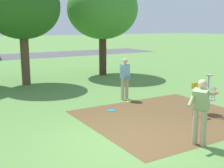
{
  "coord_description": "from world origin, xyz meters",
  "views": [
    {
      "loc": [
        -4.02,
        -6.12,
        3.03
      ],
      "look_at": [
        1.21,
        2.62,
        1.0
      ],
      "focal_mm": 47.47,
      "sensor_mm": 36.0,
      "label": 1
    }
  ],
  "objects": [
    {
      "name": "player_waiting_left",
      "position": [
        2.56,
        3.85,
        0.97
      ],
      "size": [
        0.48,
        0.42,
        1.71
      ],
      "color": "tan",
      "rests_on": "ground"
    },
    {
      "name": "player_throwing",
      "position": [
        1.58,
        -1.11,
        0.99
      ],
      "size": [
        1.17,
        0.49,
        1.71
      ],
      "color": "tan",
      "rests_on": "ground"
    },
    {
      "name": "ground_plane",
      "position": [
        0.0,
        0.0,
        0.0
      ],
      "size": [
        160.0,
        160.0,
        0.0
      ],
      "primitive_type": "plane",
      "color": "#5B8942"
    },
    {
      "name": "disc_golf_basket",
      "position": [
        3.81,
        0.68,
        0.75
      ],
      "size": [
        0.98,
        0.58,
        1.39
      ],
      "color": "#9E9EA3",
      "rests_on": "ground"
    },
    {
      "name": "tree_near_left",
      "position": [
        4.79,
        9.72,
        3.96
      ],
      "size": [
        4.22,
        4.22,
        5.77
      ],
      "color": "#422D1E",
      "rests_on": "ground"
    },
    {
      "name": "dirt_tee_pad",
      "position": [
        2.41,
        1.12,
        0.0
      ],
      "size": [
        5.3,
        4.73,
        0.01
      ],
      "primitive_type": "cube",
      "color": "brown",
      "rests_on": "ground"
    },
    {
      "name": "frisbee_near_basket",
      "position": [
        1.22,
        2.69,
        0.01
      ],
      "size": [
        0.26,
        0.26,
        0.02
      ],
      "primitive_type": "cylinder",
      "color": "#1E93DB",
      "rests_on": "ground"
    },
    {
      "name": "tree_mid_center",
      "position": [
        -0.1,
        9.12,
        3.89
      ],
      "size": [
        3.76,
        3.76,
        5.52
      ],
      "color": "brown",
      "rests_on": "ground"
    },
    {
      "name": "frisbee_by_tee",
      "position": [
        2.45,
        3.4,
        0.01
      ],
      "size": [
        0.21,
        0.21,
        0.02
      ],
      "primitive_type": "cylinder",
      "color": "gold",
      "rests_on": "ground"
    }
  ]
}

